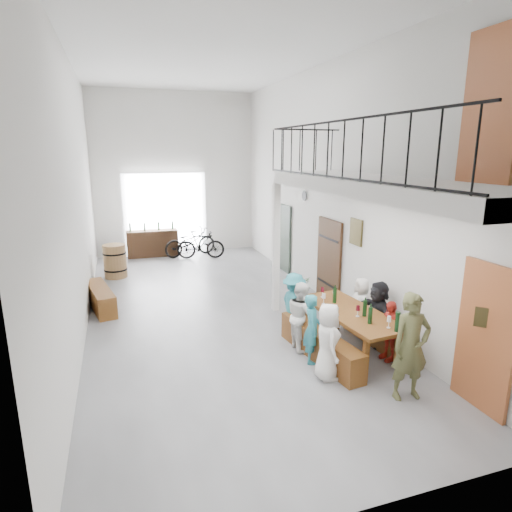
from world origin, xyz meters
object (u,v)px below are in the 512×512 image
object	(u,v)px
host_standing	(411,347)
bicycle_near	(190,242)
side_bench	(100,298)
oak_barrel	(115,261)
serving_counter	(153,243)
tasting_table	(351,315)
bench_inner	(320,345)

from	to	relation	value
host_standing	bicycle_near	bearing A→B (deg)	104.29
side_bench	oak_barrel	xyz separation A→B (m)	(0.35, 2.51, 0.23)
side_bench	serving_counter	xyz separation A→B (m)	(1.58, 4.76, 0.20)
side_bench	oak_barrel	distance (m)	2.55
tasting_table	bench_inner	xyz separation A→B (m)	(-0.62, -0.06, -0.46)
serving_counter	tasting_table	bearing A→B (deg)	-71.32
oak_barrel	serving_counter	world-z (taller)	oak_barrel
host_standing	serving_counter	bearing A→B (deg)	110.72
side_bench	host_standing	distance (m)	6.90
host_standing	bench_inner	bearing A→B (deg)	119.68
side_bench	serving_counter	bearing A→B (deg)	71.64
side_bench	oak_barrel	bearing A→B (deg)	82.15
tasting_table	serving_counter	world-z (taller)	serving_counter
bench_inner	oak_barrel	distance (m)	7.14
tasting_table	oak_barrel	bearing A→B (deg)	117.28
bench_inner	oak_barrel	world-z (taller)	oak_barrel
tasting_table	oak_barrel	distance (m)	7.41
serving_counter	bicycle_near	bearing A→B (deg)	-14.57
tasting_table	side_bench	bearing A→B (deg)	134.01
tasting_table	oak_barrel	size ratio (longest dim) A/B	2.39
tasting_table	bench_inner	bearing A→B (deg)	-179.96
serving_counter	bench_inner	bearing A→B (deg)	-75.26
side_bench	serving_counter	world-z (taller)	serving_counter
serving_counter	bicycle_near	xyz separation A→B (m)	(1.24, -0.34, 0.04)
serving_counter	host_standing	distance (m)	10.44
tasting_table	host_standing	bearing A→B (deg)	-92.71
tasting_table	side_bench	xyz separation A→B (m)	(-4.33, 3.72, -0.46)
tasting_table	oak_barrel	world-z (taller)	oak_barrel
oak_barrel	bicycle_near	xyz separation A→B (m)	(2.47, 1.91, 0.01)
oak_barrel	side_bench	bearing A→B (deg)	-97.85
bench_inner	bicycle_near	distance (m)	8.26
bicycle_near	host_standing	bearing A→B (deg)	173.30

